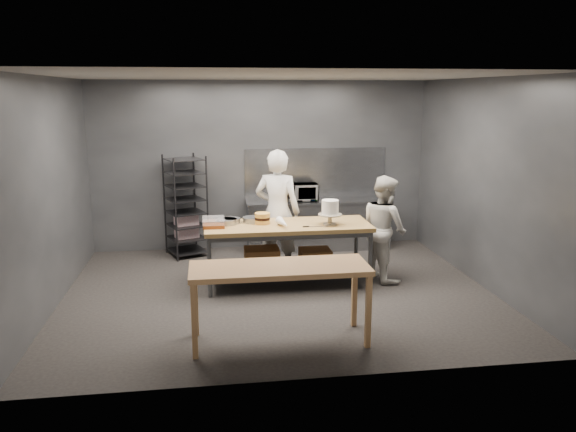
{
  "coord_description": "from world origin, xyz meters",
  "views": [
    {
      "loc": [
        -0.95,
        -7.52,
        2.79
      ],
      "look_at": [
        0.17,
        0.27,
        1.05
      ],
      "focal_mm": 35.0,
      "sensor_mm": 36.0,
      "label": 1
    }
  ],
  "objects_px": {
    "chef_behind": "(278,212)",
    "chef_right": "(384,228)",
    "work_table": "(286,247)",
    "near_counter": "(280,273)",
    "speed_rack": "(186,207)",
    "layer_cake": "(262,218)",
    "frosted_cake_stand": "(330,209)",
    "microwave": "(302,192)"
  },
  "relations": [
    {
      "from": "near_counter",
      "to": "frosted_cake_stand",
      "type": "relative_size",
      "value": 5.53
    },
    {
      "from": "chef_behind",
      "to": "chef_right",
      "type": "bearing_deg",
      "value": -179.17
    },
    {
      "from": "speed_rack",
      "to": "microwave",
      "type": "relative_size",
      "value": 3.23
    },
    {
      "from": "work_table",
      "to": "speed_rack",
      "type": "height_order",
      "value": "speed_rack"
    },
    {
      "from": "chef_right",
      "to": "chef_behind",
      "type": "bearing_deg",
      "value": 53.75
    },
    {
      "from": "speed_rack",
      "to": "frosted_cake_stand",
      "type": "bearing_deg",
      "value": -42.01
    },
    {
      "from": "speed_rack",
      "to": "chef_right",
      "type": "bearing_deg",
      "value": -29.85
    },
    {
      "from": "frosted_cake_stand",
      "to": "chef_behind",
      "type": "bearing_deg",
      "value": 131.27
    },
    {
      "from": "frosted_cake_stand",
      "to": "layer_cake",
      "type": "relative_size",
      "value": 1.63
    },
    {
      "from": "work_table",
      "to": "speed_rack",
      "type": "relative_size",
      "value": 1.37
    },
    {
      "from": "chef_behind",
      "to": "near_counter",
      "type": "bearing_deg",
      "value": 104.49
    },
    {
      "from": "frosted_cake_stand",
      "to": "layer_cake",
      "type": "xyz_separation_m",
      "value": [
        -0.96,
        0.2,
        -0.15
      ]
    },
    {
      "from": "speed_rack",
      "to": "microwave",
      "type": "height_order",
      "value": "speed_rack"
    },
    {
      "from": "microwave",
      "to": "work_table",
      "type": "bearing_deg",
      "value": -106.48
    },
    {
      "from": "chef_behind",
      "to": "microwave",
      "type": "relative_size",
      "value": 3.59
    },
    {
      "from": "work_table",
      "to": "layer_cake",
      "type": "xyz_separation_m",
      "value": [
        -0.34,
        0.06,
        0.43
      ]
    },
    {
      "from": "microwave",
      "to": "layer_cake",
      "type": "bearing_deg",
      "value": -116.43
    },
    {
      "from": "work_table",
      "to": "frosted_cake_stand",
      "type": "relative_size",
      "value": 6.63
    },
    {
      "from": "chef_right",
      "to": "layer_cake",
      "type": "height_order",
      "value": "chef_right"
    },
    {
      "from": "near_counter",
      "to": "microwave",
      "type": "xyz_separation_m",
      "value": [
        0.89,
        3.77,
        0.24
      ]
    },
    {
      "from": "chef_behind",
      "to": "layer_cake",
      "type": "relative_size",
      "value": 8.74
    },
    {
      "from": "work_table",
      "to": "frosted_cake_stand",
      "type": "height_order",
      "value": "frosted_cake_stand"
    },
    {
      "from": "chef_behind",
      "to": "microwave",
      "type": "height_order",
      "value": "chef_behind"
    },
    {
      "from": "work_table",
      "to": "near_counter",
      "type": "relative_size",
      "value": 1.2
    },
    {
      "from": "work_table",
      "to": "chef_right",
      "type": "distance_m",
      "value": 1.51
    },
    {
      "from": "speed_rack",
      "to": "layer_cake",
      "type": "relative_size",
      "value": 7.87
    },
    {
      "from": "layer_cake",
      "to": "chef_behind",
      "type": "bearing_deg",
      "value": 62.6
    },
    {
      "from": "chef_right",
      "to": "microwave",
      "type": "relative_size",
      "value": 2.93
    },
    {
      "from": "near_counter",
      "to": "chef_behind",
      "type": "relative_size",
      "value": 1.03
    },
    {
      "from": "near_counter",
      "to": "microwave",
      "type": "distance_m",
      "value": 3.88
    },
    {
      "from": "near_counter",
      "to": "speed_rack",
      "type": "height_order",
      "value": "speed_rack"
    },
    {
      "from": "frosted_cake_stand",
      "to": "microwave",
      "type": "bearing_deg",
      "value": 91.97
    },
    {
      "from": "speed_rack",
      "to": "microwave",
      "type": "xyz_separation_m",
      "value": [
        2.05,
        0.08,
        0.19
      ]
    },
    {
      "from": "frosted_cake_stand",
      "to": "speed_rack",
      "type": "bearing_deg",
      "value": 137.99
    },
    {
      "from": "chef_behind",
      "to": "layer_cake",
      "type": "bearing_deg",
      "value": 83.72
    },
    {
      "from": "chef_right",
      "to": "layer_cake",
      "type": "relative_size",
      "value": 7.14
    },
    {
      "from": "near_counter",
      "to": "chef_behind",
      "type": "xyz_separation_m",
      "value": [
        0.3,
        2.54,
        0.16
      ]
    },
    {
      "from": "chef_right",
      "to": "frosted_cake_stand",
      "type": "xyz_separation_m",
      "value": [
        -0.88,
        -0.19,
        0.35
      ]
    },
    {
      "from": "layer_cake",
      "to": "near_counter",
      "type": "bearing_deg",
      "value": -90.11
    },
    {
      "from": "chef_behind",
      "to": "chef_right",
      "type": "height_order",
      "value": "chef_behind"
    },
    {
      "from": "layer_cake",
      "to": "speed_rack",
      "type": "bearing_deg",
      "value": 124.17
    },
    {
      "from": "work_table",
      "to": "near_counter",
      "type": "height_order",
      "value": "work_table"
    }
  ]
}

